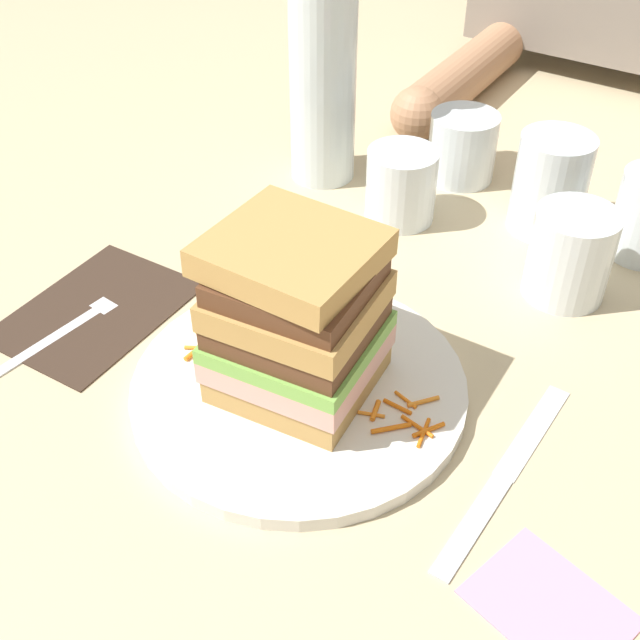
# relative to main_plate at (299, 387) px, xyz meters

# --- Properties ---
(ground_plane) EXTENTS (3.00, 3.00, 0.00)m
(ground_plane) POSITION_rel_main_plate_xyz_m (0.01, 0.03, -0.01)
(ground_plane) COLOR #C6B289
(main_plate) EXTENTS (0.26, 0.26, 0.01)m
(main_plate) POSITION_rel_main_plate_xyz_m (0.00, 0.00, 0.00)
(main_plate) COLOR white
(main_plate) RESTS_ON ground_plane
(sandwich) EXTENTS (0.12, 0.12, 0.13)m
(sandwich) POSITION_rel_main_plate_xyz_m (-0.00, 0.00, 0.07)
(sandwich) COLOR tan
(sandwich) RESTS_ON main_plate
(carrot_shred_0) EXTENTS (0.03, 0.01, 0.00)m
(carrot_shred_0) POSITION_rel_main_plate_xyz_m (-0.09, -0.00, 0.01)
(carrot_shred_0) COLOR orange
(carrot_shred_0) RESTS_ON main_plate
(carrot_shred_1) EXTENTS (0.01, 0.03, 0.00)m
(carrot_shred_1) POSITION_rel_main_plate_xyz_m (-0.06, -0.01, 0.01)
(carrot_shred_1) COLOR orange
(carrot_shred_1) RESTS_ON main_plate
(carrot_shred_2) EXTENTS (0.02, 0.03, 0.00)m
(carrot_shred_2) POSITION_rel_main_plate_xyz_m (-0.07, -0.00, 0.01)
(carrot_shred_2) COLOR orange
(carrot_shred_2) RESTS_ON main_plate
(carrot_shred_3) EXTENTS (0.03, 0.02, 0.00)m
(carrot_shred_3) POSITION_rel_main_plate_xyz_m (-0.08, -0.01, 0.01)
(carrot_shred_3) COLOR orange
(carrot_shred_3) RESTS_ON main_plate
(carrot_shred_4) EXTENTS (0.01, 0.02, 0.00)m
(carrot_shred_4) POSITION_rel_main_plate_xyz_m (-0.09, -0.02, 0.01)
(carrot_shred_4) COLOR orange
(carrot_shred_4) RESTS_ON main_plate
(carrot_shred_5) EXTENTS (0.00, 0.02, 0.00)m
(carrot_shred_5) POSITION_rel_main_plate_xyz_m (-0.07, 0.00, 0.01)
(carrot_shred_5) COLOR orange
(carrot_shred_5) RESTS_ON main_plate
(carrot_shred_6) EXTENTS (0.02, 0.01, 0.00)m
(carrot_shred_6) POSITION_rel_main_plate_xyz_m (-0.07, 0.01, 0.01)
(carrot_shred_6) COLOR orange
(carrot_shred_6) RESTS_ON main_plate
(carrot_shred_7) EXTENTS (0.02, 0.01, 0.00)m
(carrot_shred_7) POSITION_rel_main_plate_xyz_m (-0.08, -0.02, 0.01)
(carrot_shred_7) COLOR orange
(carrot_shred_7) RESTS_ON main_plate
(carrot_shred_8) EXTENTS (0.02, 0.02, 0.00)m
(carrot_shred_8) POSITION_rel_main_plate_xyz_m (0.09, 0.03, 0.01)
(carrot_shred_8) COLOR orange
(carrot_shred_8) RESTS_ON main_plate
(carrot_shred_9) EXTENTS (0.02, 0.01, 0.00)m
(carrot_shred_9) POSITION_rel_main_plate_xyz_m (0.08, 0.02, 0.01)
(carrot_shred_9) COLOR orange
(carrot_shred_9) RESTS_ON main_plate
(carrot_shred_10) EXTENTS (0.02, 0.02, 0.00)m
(carrot_shred_10) POSITION_rel_main_plate_xyz_m (0.11, 0.01, 0.01)
(carrot_shred_10) COLOR orange
(carrot_shred_10) RESTS_ON main_plate
(carrot_shred_11) EXTENTS (0.03, 0.01, 0.00)m
(carrot_shred_11) POSITION_rel_main_plate_xyz_m (0.10, 0.01, 0.01)
(carrot_shred_11) COLOR orange
(carrot_shred_11) RESTS_ON main_plate
(carrot_shred_12) EXTENTS (0.02, 0.02, 0.00)m
(carrot_shred_12) POSITION_rel_main_plate_xyz_m (0.08, -0.01, 0.01)
(carrot_shred_12) COLOR orange
(carrot_shred_12) RESTS_ON main_plate
(carrot_shred_13) EXTENTS (0.01, 0.02, 0.00)m
(carrot_shred_13) POSITION_rel_main_plate_xyz_m (0.07, 0.00, 0.01)
(carrot_shred_13) COLOR orange
(carrot_shred_13) RESTS_ON main_plate
(carrot_shred_14) EXTENTS (0.02, 0.00, 0.00)m
(carrot_shred_14) POSITION_rel_main_plate_xyz_m (0.08, 0.02, 0.01)
(carrot_shred_14) COLOR orange
(carrot_shred_14) RESTS_ON main_plate
(carrot_shred_15) EXTENTS (0.01, 0.03, 0.00)m
(carrot_shred_15) POSITION_rel_main_plate_xyz_m (0.10, 0.00, 0.01)
(carrot_shred_15) COLOR orange
(carrot_shred_15) RESTS_ON main_plate
(carrot_shred_16) EXTENTS (0.02, 0.01, 0.00)m
(carrot_shred_16) POSITION_rel_main_plate_xyz_m (0.06, -0.00, 0.01)
(carrot_shred_16) COLOR orange
(carrot_shred_16) RESTS_ON main_plate
(napkin_dark) EXTENTS (0.12, 0.16, 0.00)m
(napkin_dark) POSITION_rel_main_plate_xyz_m (-0.20, -0.01, -0.00)
(napkin_dark) COLOR #38281E
(napkin_dark) RESTS_ON ground_plane
(fork) EXTENTS (0.03, 0.17, 0.00)m
(fork) POSITION_rel_main_plate_xyz_m (-0.21, -0.03, -0.00)
(fork) COLOR silver
(fork) RESTS_ON napkin_dark
(knife) EXTENTS (0.02, 0.20, 0.00)m
(knife) POSITION_rel_main_plate_xyz_m (0.17, 0.00, -0.00)
(knife) COLOR silver
(knife) RESTS_ON ground_plane
(juice_glass) EXTENTS (0.07, 0.07, 0.08)m
(juice_glass) POSITION_rel_main_plate_xyz_m (0.13, 0.23, 0.03)
(juice_glass) COLOR white
(juice_glass) RESTS_ON ground_plane
(water_bottle) EXTENTS (0.07, 0.07, 0.28)m
(water_bottle) POSITION_rel_main_plate_xyz_m (-0.16, 0.29, 0.12)
(water_bottle) COLOR silver
(water_bottle) RESTS_ON ground_plane
(empty_tumbler_1) EXTENTS (0.07, 0.07, 0.10)m
(empty_tumbler_1) POSITION_rel_main_plate_xyz_m (0.07, 0.32, 0.04)
(empty_tumbler_1) COLOR silver
(empty_tumbler_1) RESTS_ON ground_plane
(empty_tumbler_2) EXTENTS (0.07, 0.07, 0.07)m
(empty_tumbler_2) POSITION_rel_main_plate_xyz_m (-0.05, 0.26, 0.03)
(empty_tumbler_2) COLOR silver
(empty_tumbler_2) RESTS_ON ground_plane
(empty_tumbler_3) EXTENTS (0.07, 0.07, 0.07)m
(empty_tumbler_3) POSITION_rel_main_plate_xyz_m (-0.04, 0.37, 0.03)
(empty_tumbler_3) COLOR silver
(empty_tumbler_3) RESTS_ON ground_plane
(napkin_pink) EXTENTS (0.11, 0.09, 0.00)m
(napkin_pink) POSITION_rel_main_plate_xyz_m (0.23, -0.07, -0.00)
(napkin_pink) COLOR pink
(napkin_pink) RESTS_ON ground_plane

